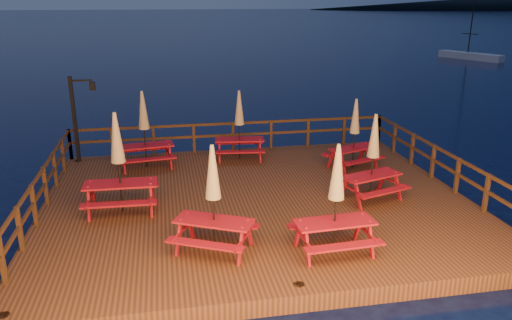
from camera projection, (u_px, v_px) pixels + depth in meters
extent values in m
plane|color=black|center=(257.00, 211.00, 14.52)|extent=(500.00, 500.00, 0.00)
cube|color=#3F2614|center=(257.00, 205.00, 14.45)|extent=(12.00, 10.00, 0.40)
cylinder|color=#3C2513|center=(80.00, 179.00, 17.92)|extent=(0.24, 0.24, 1.40)
cylinder|color=#3C2513|center=(298.00, 314.00, 10.31)|extent=(0.24, 0.24, 1.40)
cylinder|color=#3C2513|center=(234.00, 170.00, 18.91)|extent=(0.24, 0.24, 1.40)
cylinder|color=#3C2513|center=(373.00, 161.00, 19.89)|extent=(0.24, 0.24, 1.40)
cube|color=#3C2513|center=(233.00, 123.00, 18.59)|extent=(11.70, 0.06, 0.09)
cube|color=#3C2513|center=(233.00, 135.00, 18.73)|extent=(11.70, 0.06, 0.09)
cube|color=#3C2513|center=(104.00, 143.00, 17.93)|extent=(0.10, 0.10, 1.10)
cube|color=#3C2513|center=(233.00, 136.00, 18.75)|extent=(0.10, 0.10, 1.10)
cube|color=#3C2513|center=(351.00, 130.00, 19.57)|extent=(0.10, 0.10, 1.10)
cube|color=#3C2513|center=(37.00, 177.00, 13.04)|extent=(0.06, 9.70, 0.09)
cube|color=#3C2513|center=(40.00, 193.00, 13.18)|extent=(0.06, 9.70, 0.09)
cube|color=#3C2513|center=(40.00, 195.00, 13.19)|extent=(0.10, 0.10, 1.10)
cube|color=#3C2513|center=(65.00, 152.00, 16.82)|extent=(0.10, 0.10, 1.10)
cube|color=#3C2513|center=(446.00, 153.00, 15.09)|extent=(0.06, 9.70, 0.09)
cube|color=#3C2513|center=(445.00, 167.00, 15.23)|extent=(0.06, 9.70, 0.09)
cube|color=#3C2513|center=(445.00, 168.00, 15.24)|extent=(0.10, 0.10, 1.10)
cube|color=#3C2513|center=(389.00, 135.00, 18.87)|extent=(0.10, 0.10, 1.10)
cube|color=black|center=(75.00, 120.00, 17.20)|extent=(0.12, 0.12, 3.00)
cube|color=black|center=(81.00, 80.00, 16.84)|extent=(0.70, 0.06, 0.06)
cube|color=black|center=(92.00, 86.00, 16.97)|extent=(0.18, 0.18, 0.28)
sphere|color=#FFCF66|center=(92.00, 86.00, 16.97)|extent=(0.14, 0.14, 0.14)
cube|color=silver|center=(470.00, 57.00, 49.66)|extent=(3.77, 6.48, 0.85)
cylinder|color=black|center=(474.00, 8.00, 48.65)|extent=(0.11, 0.11, 9.43)
cylinder|color=black|center=(470.00, 34.00, 49.41)|extent=(0.77, 1.58, 0.08)
cube|color=maroon|center=(353.00, 148.00, 16.79)|extent=(1.78, 1.18, 0.05)
cube|color=maroon|center=(342.00, 152.00, 17.33)|extent=(1.65, 0.81, 0.05)
cube|color=maroon|center=(364.00, 160.00, 16.42)|extent=(1.65, 0.81, 0.05)
cube|color=maroon|center=(331.00, 159.00, 16.81)|extent=(0.08, 0.11, 0.69)
cube|color=maroon|center=(343.00, 164.00, 16.31)|extent=(0.08, 0.11, 0.69)
cube|color=maroon|center=(362.00, 152.00, 17.48)|extent=(0.08, 0.11, 0.69)
cube|color=maroon|center=(374.00, 157.00, 16.98)|extent=(0.08, 0.11, 0.69)
cylinder|color=black|center=(354.00, 135.00, 16.64)|extent=(0.04, 0.04, 2.30)
cone|color=tan|center=(356.00, 116.00, 16.44)|extent=(0.33, 0.33, 1.15)
sphere|color=black|center=(357.00, 100.00, 16.28)|extent=(0.06, 0.06, 0.06)
cube|color=maroon|center=(145.00, 146.00, 16.82)|extent=(1.92, 0.96, 0.05)
cube|color=maroon|center=(144.00, 149.00, 17.46)|extent=(1.86, 0.54, 0.05)
cube|color=maroon|center=(148.00, 160.00, 16.36)|extent=(1.86, 0.54, 0.05)
cube|color=maroon|center=(122.00, 156.00, 17.00)|extent=(0.07, 0.11, 0.76)
cube|color=maroon|center=(124.00, 162.00, 16.40)|extent=(0.07, 0.11, 0.76)
cube|color=maroon|center=(167.00, 151.00, 17.47)|extent=(0.07, 0.11, 0.76)
cube|color=maroon|center=(170.00, 157.00, 16.86)|extent=(0.07, 0.11, 0.76)
cylinder|color=black|center=(144.00, 131.00, 16.66)|extent=(0.04, 0.04, 2.55)
cone|color=tan|center=(143.00, 110.00, 16.43)|extent=(0.37, 0.37, 1.27)
sphere|color=black|center=(142.00, 92.00, 16.25)|extent=(0.07, 0.07, 0.07)
cube|color=maroon|center=(335.00, 222.00, 11.15)|extent=(1.83, 0.79, 0.05)
cube|color=maroon|center=(324.00, 223.00, 11.79)|extent=(1.80, 0.37, 0.05)
cube|color=maroon|center=(345.00, 246.00, 10.69)|extent=(1.80, 0.37, 0.05)
cube|color=maroon|center=(298.00, 234.00, 11.40)|extent=(0.06, 0.10, 0.75)
cube|color=maroon|center=(307.00, 248.00, 10.79)|extent=(0.06, 0.10, 0.75)
cube|color=maroon|center=(358.00, 227.00, 11.73)|extent=(0.06, 0.10, 0.75)
cube|color=maroon|center=(371.00, 240.00, 11.13)|extent=(0.06, 0.10, 0.75)
cylinder|color=black|center=(336.00, 202.00, 10.99)|extent=(0.04, 0.04, 2.49)
cone|color=tan|center=(337.00, 172.00, 10.77)|extent=(0.36, 0.36, 1.24)
sphere|color=black|center=(339.00, 146.00, 10.59)|extent=(0.07, 0.07, 0.07)
cube|color=maroon|center=(371.00, 175.00, 14.11)|extent=(1.87, 1.19, 0.05)
cube|color=maroon|center=(357.00, 179.00, 14.69)|extent=(1.75, 0.80, 0.05)
cube|color=maroon|center=(385.00, 192.00, 13.72)|extent=(1.75, 0.80, 0.05)
cube|color=maroon|center=(343.00, 188.00, 14.16)|extent=(0.09, 0.11, 0.73)
cube|color=maroon|center=(358.00, 196.00, 13.63)|extent=(0.09, 0.11, 0.73)
cube|color=maroon|center=(382.00, 180.00, 14.83)|extent=(0.09, 0.11, 0.73)
cube|color=maroon|center=(398.00, 187.00, 14.29)|extent=(0.09, 0.11, 0.73)
cylinder|color=black|center=(373.00, 159.00, 13.96)|extent=(0.04, 0.04, 2.43)
cone|color=tan|center=(375.00, 136.00, 13.75)|extent=(0.35, 0.35, 1.21)
sphere|color=black|center=(376.00, 116.00, 13.57)|extent=(0.07, 0.07, 0.07)
cube|color=maroon|center=(214.00, 221.00, 11.23)|extent=(1.89, 1.41, 0.05)
cube|color=maroon|center=(223.00, 222.00, 11.86)|extent=(1.70, 1.04, 0.05)
cube|color=maroon|center=(205.00, 244.00, 10.78)|extent=(1.70, 1.04, 0.05)
cube|color=maroon|center=(190.00, 226.00, 11.83)|extent=(0.10, 0.11, 0.74)
cube|color=maroon|center=(179.00, 238.00, 11.24)|extent=(0.10, 0.11, 0.74)
cube|color=maroon|center=(249.00, 234.00, 11.44)|extent=(0.10, 0.11, 0.74)
cube|color=maroon|center=(241.00, 246.00, 10.85)|extent=(0.10, 0.11, 0.74)
cylinder|color=black|center=(213.00, 201.00, 11.07)|extent=(0.04, 0.04, 2.45)
cone|color=tan|center=(213.00, 172.00, 10.86)|extent=(0.35, 0.35, 1.23)
sphere|color=black|center=(212.00, 147.00, 10.68)|extent=(0.07, 0.07, 0.07)
cube|color=maroon|center=(120.00, 184.00, 13.28)|extent=(1.94, 0.81, 0.05)
cube|color=maroon|center=(124.00, 186.00, 13.98)|extent=(1.93, 0.36, 0.05)
cube|color=maroon|center=(119.00, 204.00, 12.78)|extent=(1.93, 0.36, 0.05)
cube|color=maroon|center=(93.00, 194.00, 13.62)|extent=(0.07, 0.11, 0.80)
cube|color=maroon|center=(89.00, 205.00, 12.96)|extent=(0.07, 0.11, 0.80)
cube|color=maroon|center=(153.00, 191.00, 13.85)|extent=(0.07, 0.11, 0.80)
cube|color=maroon|center=(151.00, 201.00, 13.19)|extent=(0.07, 0.11, 0.80)
cylinder|color=black|center=(119.00, 165.00, 13.12)|extent=(0.05, 0.05, 2.66)
cone|color=tan|center=(116.00, 138.00, 12.88)|extent=(0.38, 0.38, 1.33)
sphere|color=black|center=(114.00, 114.00, 12.69)|extent=(0.07, 0.07, 0.07)
cube|color=maroon|center=(239.00, 139.00, 17.71)|extent=(1.79, 0.87, 0.05)
cube|color=maroon|center=(239.00, 143.00, 18.35)|extent=(1.74, 0.47, 0.05)
cube|color=maroon|center=(240.00, 152.00, 17.26)|extent=(1.74, 0.47, 0.05)
cube|color=maroon|center=(220.00, 147.00, 18.08)|extent=(0.07, 0.10, 0.72)
cube|color=maroon|center=(219.00, 152.00, 17.48)|extent=(0.07, 0.10, 0.72)
cube|color=maroon|center=(259.00, 146.00, 18.17)|extent=(0.07, 0.10, 0.72)
cube|color=maroon|center=(260.00, 151.00, 17.57)|extent=(0.07, 0.10, 0.72)
cylinder|color=black|center=(239.00, 126.00, 17.56)|extent=(0.04, 0.04, 2.39)
cone|color=tan|center=(239.00, 108.00, 17.35)|extent=(0.34, 0.34, 1.20)
sphere|color=black|center=(239.00, 92.00, 17.18)|extent=(0.07, 0.07, 0.07)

